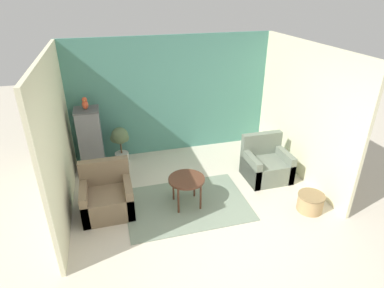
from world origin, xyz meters
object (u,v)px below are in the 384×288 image
(parrot, at_px, (85,103))
(potted_plant, at_px, (120,142))
(armchair_right, at_px, (266,165))
(coffee_table, at_px, (187,181))
(birdcage, at_px, (91,142))
(wicker_basket, at_px, (310,202))
(armchair_left, at_px, (107,197))

(parrot, bearing_deg, potted_plant, 13.31)
(armchair_right, bearing_deg, parrot, 159.41)
(coffee_table, bearing_deg, parrot, 132.59)
(birdcage, height_order, wicker_basket, birdcage)
(armchair_right, xyz_separation_m, wicker_basket, (0.25, -1.15, -0.11))
(coffee_table, relative_size, armchair_right, 0.73)
(armchair_left, bearing_deg, parrot, 98.45)
(potted_plant, bearing_deg, armchair_left, -102.19)
(coffee_table, bearing_deg, birdcage, 132.63)
(parrot, bearing_deg, birdcage, -90.00)
(birdcage, bearing_deg, armchair_right, -20.56)
(armchair_right, relative_size, parrot, 3.41)
(armchair_right, xyz_separation_m, birdcage, (-3.26, 1.22, 0.36))
(birdcage, height_order, parrot, parrot)
(wicker_basket, bearing_deg, armchair_right, 102.20)
(parrot, bearing_deg, coffee_table, -47.41)
(birdcage, bearing_deg, coffee_table, -47.37)
(coffee_table, height_order, birdcage, birdcage)
(armchair_right, bearing_deg, coffee_table, -165.43)
(birdcage, distance_m, potted_plant, 0.60)
(coffee_table, relative_size, armchair_left, 0.73)
(armchair_left, bearing_deg, wicker_basket, -15.14)
(coffee_table, distance_m, birdcage, 2.28)
(birdcage, xyz_separation_m, parrot, (-0.00, 0.00, 0.80))
(armchair_right, bearing_deg, potted_plant, 153.17)
(armchair_right, distance_m, potted_plant, 3.02)
(armchair_right, xyz_separation_m, parrot, (-3.26, 1.22, 1.16))
(armchair_right, bearing_deg, wicker_basket, -77.80)
(armchair_right, distance_m, wicker_basket, 1.18)
(coffee_table, distance_m, parrot, 2.47)
(coffee_table, bearing_deg, armchair_left, 171.98)
(armchair_left, bearing_deg, coffee_table, -8.02)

